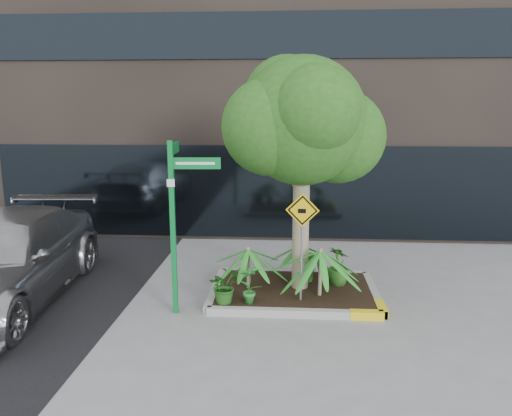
# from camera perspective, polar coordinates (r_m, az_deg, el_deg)

# --- Properties ---
(ground) EXTENTS (80.00, 80.00, 0.00)m
(ground) POSITION_cam_1_polar(r_m,az_deg,el_deg) (10.04, 3.21, -10.47)
(ground) COLOR gray
(ground) RESTS_ON ground
(planter) EXTENTS (3.35, 2.36, 0.15)m
(planter) POSITION_cam_1_polar(r_m,az_deg,el_deg) (10.26, 4.54, -9.39)
(planter) COLOR #9E9E99
(planter) RESTS_ON ground
(tree) EXTENTS (3.18, 2.82, 4.77)m
(tree) POSITION_cam_1_polar(r_m,az_deg,el_deg) (9.71, 5.34, 9.85)
(tree) COLOR tan
(tree) RESTS_ON ground
(palm_front) EXTENTS (1.08, 1.08, 1.19)m
(palm_front) POSITION_cam_1_polar(r_m,az_deg,el_deg) (9.67, 7.41, -4.88)
(palm_front) COLOR tan
(palm_front) RESTS_ON ground
(palm_left) EXTENTS (0.97, 0.97, 1.08)m
(palm_left) POSITION_cam_1_polar(r_m,az_deg,el_deg) (9.99, -0.92, -4.75)
(palm_left) COLOR tan
(palm_left) RESTS_ON ground
(palm_back) EXTENTS (0.84, 0.84, 0.93)m
(palm_back) POSITION_cam_1_polar(r_m,az_deg,el_deg) (10.74, 5.16, -4.24)
(palm_back) COLOR tan
(palm_back) RESTS_ON ground
(parked_car) EXTENTS (2.76, 5.99, 1.70)m
(parked_car) POSITION_cam_1_polar(r_m,az_deg,el_deg) (10.87, -26.97, -5.30)
(parked_car) COLOR #9E9EA2
(parked_car) RESTS_ON ground
(shrub_a) EXTENTS (0.79, 0.79, 0.65)m
(shrub_a) POSITION_cam_1_polar(r_m,az_deg,el_deg) (9.43, -3.67, -8.88)
(shrub_a) COLOR #1D4F16
(shrub_a) RESTS_ON planter
(shrub_b) EXTENTS (0.63, 0.63, 0.80)m
(shrub_b) POSITION_cam_1_polar(r_m,az_deg,el_deg) (10.45, 9.39, -6.51)
(shrub_b) COLOR #2D6A1F
(shrub_b) RESTS_ON planter
(shrub_c) EXTENTS (0.53, 0.53, 0.76)m
(shrub_c) POSITION_cam_1_polar(r_m,az_deg,el_deg) (9.36, -0.71, -8.65)
(shrub_c) COLOR #257729
(shrub_c) RESTS_ON planter
(shrub_d) EXTENTS (0.53, 0.53, 0.68)m
(shrub_d) POSITION_cam_1_polar(r_m,az_deg,el_deg) (10.53, 6.06, -6.61)
(shrub_d) COLOR #215C1A
(shrub_d) RESTS_ON planter
(street_sign_post) EXTENTS (0.94, 0.93, 3.18)m
(street_sign_post) POSITION_cam_1_polar(r_m,az_deg,el_deg) (9.05, -9.09, -0.03)
(street_sign_post) COLOR #0B7930
(street_sign_post) RESTS_ON ground
(cattle_sign) EXTENTS (0.63, 0.18, 2.05)m
(cattle_sign) POSITION_cam_1_polar(r_m,az_deg,el_deg) (9.31, 5.29, -2.35)
(cattle_sign) COLOR slate
(cattle_sign) RESTS_ON ground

